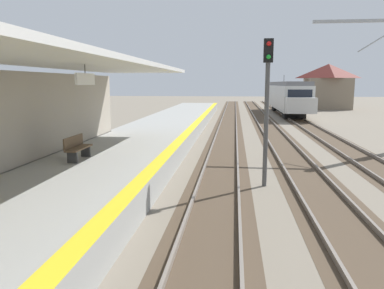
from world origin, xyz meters
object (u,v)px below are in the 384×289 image
(approaching_train, at_px, (288,96))
(platform_bench, at_px, (77,147))
(rail_signal_post, at_px, (267,98))
(distant_trackside_house, at_px, (328,86))

(approaching_train, height_order, platform_bench, approaching_train)
(rail_signal_post, height_order, platform_bench, rail_signal_post)
(rail_signal_post, bearing_deg, platform_bench, -176.58)
(rail_signal_post, xyz_separation_m, distant_trackside_house, (12.09, 42.96, 0.14))
(platform_bench, distance_m, distant_trackside_house, 47.37)
(rail_signal_post, relative_size, distant_trackside_house, 0.79)
(approaching_train, xyz_separation_m, platform_bench, (-12.01, -33.25, -0.80))
(approaching_train, distance_m, rail_signal_post, 33.26)
(rail_signal_post, bearing_deg, approaching_train, 81.08)
(approaching_train, bearing_deg, distant_trackside_house, 55.55)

